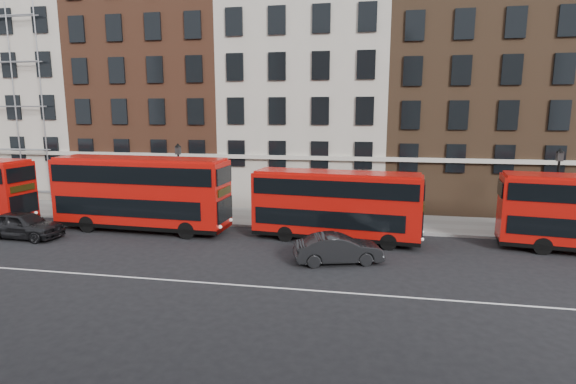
% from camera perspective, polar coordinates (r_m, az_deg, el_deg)
% --- Properties ---
extents(ground, '(120.00, 120.00, 0.00)m').
position_cam_1_polar(ground, '(22.20, -4.17, -9.86)').
color(ground, black).
rests_on(ground, ground).
extents(pavement, '(80.00, 5.00, 0.15)m').
position_cam_1_polar(pavement, '(32.02, 0.60, -3.40)').
color(pavement, gray).
rests_on(pavement, ground).
extents(kerb, '(80.00, 0.30, 0.16)m').
position_cam_1_polar(kerb, '(29.63, -0.24, -4.51)').
color(kerb, gray).
rests_on(kerb, ground).
extents(road_centre_line, '(70.00, 0.12, 0.01)m').
position_cam_1_polar(road_centre_line, '(20.40, -5.63, -11.73)').
color(road_centre_line, white).
rests_on(road_centre_line, ground).
extents(building_terrace, '(64.00, 11.95, 22.00)m').
position_cam_1_polar(building_terrace, '(38.54, 2.13, 14.12)').
color(building_terrace, '#B9B0A0').
rests_on(building_terrace, ground).
extents(bus_b, '(11.40, 3.21, 4.74)m').
position_cam_1_polar(bus_b, '(30.15, -18.20, 0.02)').
color(bus_b, '#B60E09').
rests_on(bus_b, ground).
extents(bus_c, '(10.05, 3.35, 4.14)m').
position_cam_1_polar(bus_c, '(26.61, 6.05, -1.52)').
color(bus_c, '#B60E09').
rests_on(bus_c, ground).
extents(car_rear, '(4.95, 2.20, 1.66)m').
position_cam_1_polar(car_rear, '(31.66, -30.57, -3.60)').
color(car_rear, black).
rests_on(car_rear, ground).
extents(car_front, '(4.73, 2.79, 1.47)m').
position_cam_1_polar(car_front, '(23.09, 6.37, -7.17)').
color(car_front, black).
rests_on(car_front, ground).
extents(lamp_post_left, '(0.44, 0.44, 5.33)m').
position_cam_1_polar(lamp_post_left, '(31.70, -13.65, 1.71)').
color(lamp_post_left, black).
rests_on(lamp_post_left, pavement).
extents(lamp_post_right, '(0.44, 0.44, 5.33)m').
position_cam_1_polar(lamp_post_right, '(31.10, 30.92, 0.37)').
color(lamp_post_right, black).
rests_on(lamp_post_right, pavement).
extents(iron_railings, '(6.60, 0.06, 1.00)m').
position_cam_1_polar(iron_railings, '(34.01, 1.24, -1.60)').
color(iron_railings, black).
rests_on(iron_railings, pavement).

